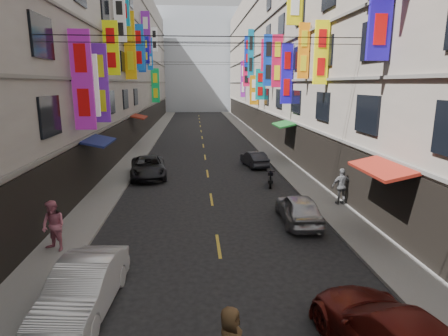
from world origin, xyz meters
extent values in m
cube|color=slate|center=(-6.00, 42.00, 0.06)|extent=(2.00, 90.00, 0.12)
cube|color=slate|center=(6.00, 42.00, 0.06)|extent=(2.00, 90.00, 0.12)
cube|color=gray|center=(-12.00, 42.00, 9.50)|extent=(10.00, 90.00, 19.00)
cube|color=black|center=(-6.95, 42.00, 1.50)|extent=(0.12, 85.50, 3.00)
cube|color=#66635E|center=(-6.94, 42.00, 3.20)|extent=(0.16, 90.00, 0.14)
cube|color=#66635E|center=(-6.94, 42.00, 6.40)|extent=(0.16, 90.00, 0.14)
cube|color=#66635E|center=(-6.94, 42.00, 9.60)|extent=(0.16, 90.00, 0.14)
cube|color=#66635E|center=(-6.94, 42.00, 12.80)|extent=(0.16, 90.00, 0.14)
cube|color=gray|center=(12.00, 42.00, 9.50)|extent=(10.00, 90.00, 19.00)
cube|color=black|center=(6.95, 42.00, 1.50)|extent=(0.12, 85.50, 3.00)
cube|color=#66635E|center=(6.94, 42.00, 3.20)|extent=(0.16, 90.00, 0.14)
cube|color=#66635E|center=(6.94, 42.00, 6.40)|extent=(0.16, 90.00, 0.14)
cube|color=#66635E|center=(6.94, 42.00, 9.60)|extent=(0.16, 90.00, 0.14)
cube|color=#66635E|center=(6.94, 42.00, 12.80)|extent=(0.16, 90.00, 0.14)
cube|color=#A9B2BC|center=(0.00, 92.00, 11.00)|extent=(18.00, 8.00, 22.00)
cube|color=#1C0DA2|center=(6.45, 19.52, 9.13)|extent=(0.90, 0.18, 4.18)
cylinder|color=black|center=(6.50, 19.52, 9.13)|extent=(1.00, 0.08, 0.08)
cube|color=#9D1C9A|center=(-6.38, 24.18, 6.30)|extent=(1.04, 0.18, 4.89)
cylinder|color=black|center=(-6.43, 24.18, 6.30)|extent=(1.14, 0.08, 0.08)
cube|color=white|center=(-6.49, 26.07, 6.04)|extent=(0.82, 0.18, 3.36)
cylinder|color=black|center=(-6.54, 26.07, 6.04)|extent=(0.92, 0.08, 0.08)
cube|color=#FFF10D|center=(6.49, 26.45, 7.88)|extent=(0.82, 0.18, 3.55)
cylinder|color=black|center=(6.54, 26.45, 7.88)|extent=(0.92, 0.08, 0.08)
cube|color=#5B1C9B|center=(-6.45, 28.23, 6.15)|extent=(0.90, 0.18, 4.65)
cylinder|color=black|center=(-6.50, 28.23, 6.15)|extent=(1.00, 0.08, 0.08)
cube|color=orange|center=(6.54, 30.24, 8.28)|extent=(0.73, 0.18, 3.60)
cylinder|color=black|center=(6.59, 30.24, 8.28)|extent=(0.83, 0.08, 0.08)
cube|color=#CFDD0B|center=(-6.39, 31.56, 8.50)|extent=(1.02, 0.18, 3.56)
cylinder|color=black|center=(-6.44, 31.56, 8.50)|extent=(1.12, 0.08, 0.08)
cube|color=#1E11C6|center=(6.46, 34.36, 6.89)|extent=(0.88, 0.18, 4.62)
cylinder|color=black|center=(6.51, 34.36, 6.89)|extent=(0.98, 0.08, 0.08)
cube|color=silver|center=(-6.46, 35.82, 11.04)|extent=(0.87, 0.18, 3.52)
cylinder|color=black|center=(-6.51, 35.82, 11.04)|extent=(0.97, 0.08, 0.08)
cube|color=#CA133F|center=(6.45, 37.96, 8.06)|extent=(0.91, 0.18, 4.46)
cylinder|color=black|center=(6.50, 37.96, 8.06)|extent=(1.01, 0.08, 0.08)
cube|color=#D2960B|center=(-6.41, 39.52, 9.41)|extent=(0.99, 0.18, 5.77)
cylinder|color=black|center=(-6.46, 39.52, 9.41)|extent=(1.09, 0.08, 0.08)
cube|color=#0F3CB7|center=(6.42, 41.88, 8.35)|extent=(0.95, 0.18, 4.86)
cylinder|color=black|center=(6.47, 41.88, 8.35)|extent=(1.05, 0.08, 0.08)
cube|color=blue|center=(-6.32, 44.13, 9.67)|extent=(1.15, 0.18, 4.41)
cylinder|color=black|center=(-6.37, 44.13, 9.67)|extent=(1.25, 0.08, 0.08)
cube|color=#E91654|center=(6.53, 44.43, 9.01)|extent=(0.75, 0.18, 3.23)
cylinder|color=black|center=(6.58, 44.43, 9.01)|extent=(0.85, 0.08, 0.08)
cube|color=#0B8F8C|center=(6.41, 46.15, 6.07)|extent=(0.99, 0.18, 3.30)
cylinder|color=black|center=(6.46, 46.15, 6.07)|extent=(1.09, 0.08, 0.08)
cube|color=#0D369E|center=(-6.49, 47.85, 9.29)|extent=(0.82, 0.18, 3.81)
cylinder|color=black|center=(-6.54, 47.85, 9.29)|extent=(0.92, 0.08, 0.08)
cube|color=#130D9F|center=(-6.42, 50.35, 9.94)|extent=(0.96, 0.18, 3.01)
cylinder|color=black|center=(-6.47, 50.35, 9.94)|extent=(1.06, 0.08, 0.08)
cube|color=#C87A0B|center=(6.38, 50.05, 5.39)|extent=(1.04, 0.18, 3.46)
cylinder|color=black|center=(6.43, 50.05, 5.39)|extent=(1.14, 0.08, 0.08)
cube|color=#6E1A91|center=(-6.39, 51.55, 12.03)|extent=(1.03, 0.18, 4.73)
cylinder|color=black|center=(-6.44, 51.55, 12.03)|extent=(1.13, 0.08, 0.08)
cube|color=#0B678E|center=(6.53, 54.26, 9.90)|extent=(0.75, 0.18, 6.02)
cylinder|color=black|center=(6.58, 54.26, 9.90)|extent=(0.85, 0.08, 0.08)
cube|color=blue|center=(-6.55, 56.44, 9.97)|extent=(0.70, 0.18, 4.11)
cylinder|color=black|center=(-6.60, 56.44, 9.97)|extent=(0.80, 0.08, 0.08)
cube|color=#102EBC|center=(6.43, 56.34, 10.35)|extent=(0.93, 0.18, 4.00)
cylinder|color=black|center=(6.48, 56.34, 10.35)|extent=(1.03, 0.08, 0.08)
cube|color=#F71753|center=(6.45, 57.68, 7.54)|extent=(0.91, 0.18, 3.55)
cylinder|color=black|center=(6.50, 57.68, 7.54)|extent=(1.01, 0.08, 0.08)
cube|color=#0E9B48|center=(-6.34, 59.89, 5.88)|extent=(1.12, 0.18, 4.77)
cylinder|color=black|center=(-6.39, 59.89, 5.88)|extent=(1.22, 0.08, 0.08)
cube|color=white|center=(-6.47, 62.34, 12.43)|extent=(0.86, 0.18, 3.35)
cylinder|color=black|center=(-6.52, 62.34, 12.43)|extent=(0.96, 0.08, 0.08)
cube|color=purple|center=(6.55, 62.14, 6.81)|extent=(0.69, 0.18, 5.35)
cylinder|color=black|center=(6.60, 62.14, 6.81)|extent=(0.79, 0.08, 0.08)
cube|color=maroon|center=(6.30, 18.00, 3.00)|extent=(1.39, 3.20, 0.41)
cube|color=navy|center=(-6.30, 26.00, 3.00)|extent=(1.39, 3.20, 0.41)
cube|color=#134A1B|center=(6.30, 34.00, 3.00)|extent=(1.39, 3.20, 0.41)
cube|color=maroon|center=(-6.30, 42.00, 3.00)|extent=(1.39, 3.20, 0.41)
cylinder|color=black|center=(0.00, 22.00, 8.20)|extent=(14.00, 0.04, 0.04)
cylinder|color=black|center=(0.00, 36.00, 9.40)|extent=(14.00, 0.04, 0.04)
cylinder|color=black|center=(0.00, 50.00, 8.60)|extent=(14.00, 0.04, 0.04)
cube|color=gold|center=(0.00, 18.00, 0.01)|extent=(0.12, 2.20, 0.01)
cube|color=gold|center=(0.00, 24.00, 0.01)|extent=(0.12, 2.20, 0.01)
cube|color=gold|center=(0.00, 30.00, 0.01)|extent=(0.12, 2.20, 0.01)
cube|color=gold|center=(0.00, 36.00, 0.01)|extent=(0.12, 2.20, 0.01)
cube|color=gold|center=(0.00, 42.00, 0.01)|extent=(0.12, 2.20, 0.01)
cube|color=gold|center=(0.00, 48.00, 0.01)|extent=(0.12, 2.20, 0.01)
cube|color=gold|center=(0.00, 54.00, 0.01)|extent=(0.12, 2.20, 0.01)
cube|color=gold|center=(0.00, 60.00, 0.01)|extent=(0.12, 2.20, 0.01)
cube|color=gold|center=(0.00, 66.00, 0.01)|extent=(0.12, 2.20, 0.01)
cube|color=gold|center=(0.00, 72.00, 0.01)|extent=(0.12, 2.20, 0.01)
cube|color=gold|center=(0.00, 78.00, 0.01)|extent=(0.12, 2.20, 0.01)
cylinder|color=black|center=(3.62, 25.85, 0.25)|extent=(0.22, 0.51, 0.50)
cylinder|color=black|center=(3.88, 27.12, 0.25)|extent=(0.22, 0.51, 0.50)
cube|color=black|center=(3.75, 26.48, 0.40)|extent=(0.55, 1.33, 0.18)
cube|color=black|center=(3.80, 26.73, 0.75)|extent=(0.42, 0.60, 0.22)
cylinder|color=black|center=(3.64, 25.95, 0.70)|extent=(0.15, 0.36, 0.88)
cylinder|color=black|center=(3.64, 25.95, 1.05)|extent=(0.50, 0.16, 0.06)
imported|color=silver|center=(-3.96, 14.06, 0.70)|extent=(1.81, 4.36, 1.40)
imported|color=black|center=(-4.00, 29.30, 0.68)|extent=(2.87, 5.15, 1.36)
imported|color=#AAAAAF|center=(3.77, 20.22, 0.67)|extent=(1.71, 3.97, 1.34)
imported|color=#282930|center=(3.62, 32.04, 0.58)|extent=(1.80, 3.69, 1.16)
imported|color=#C86A80|center=(-6.05, 17.85, 1.07)|extent=(1.11, 1.00, 1.90)
imported|color=#59595C|center=(6.56, 22.32, 1.06)|extent=(1.13, 0.69, 1.87)
camera|label=1|loc=(-0.84, 4.55, 6.15)|focal=30.00mm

